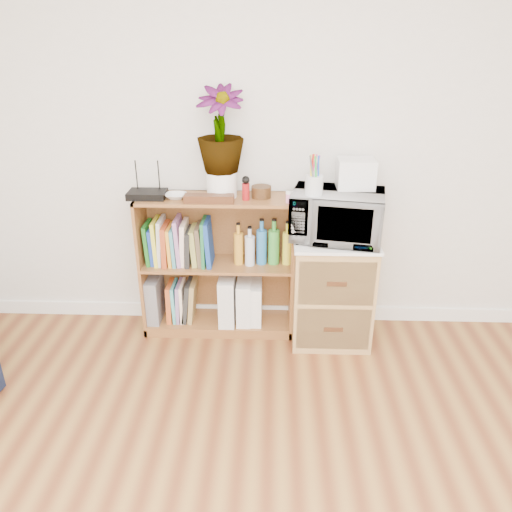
{
  "coord_description": "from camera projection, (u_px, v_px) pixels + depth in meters",
  "views": [
    {
      "loc": [
        0.01,
        -0.87,
        1.9
      ],
      "look_at": [
        -0.09,
        1.95,
        0.62
      ],
      "focal_mm": 35.0,
      "sensor_mm": 36.0,
      "label": 1
    }
  ],
  "objects": [
    {
      "name": "microwave",
      "position": [
        337.0,
        215.0,
        3.04
      ],
      "size": [
        0.6,
        0.46,
        0.3
      ],
      "primitive_type": "imported",
      "rotation": [
        0.0,
        0.0,
        -0.19
      ],
      "color": "white",
      "rests_on": "wicker_unit"
    },
    {
      "name": "bookshelf",
      "position": [
        218.0,
        266.0,
        3.31
      ],
      "size": [
        1.0,
        0.3,
        0.95
      ],
      "primitive_type": "cube",
      "color": "brown",
      "rests_on": "ground"
    },
    {
      "name": "magazine_holder_mid",
      "position": [
        244.0,
        301.0,
        3.4
      ],
      "size": [
        0.1,
        0.24,
        0.3
      ],
      "primitive_type": "cube",
      "color": "white",
      "rests_on": "bookshelf"
    },
    {
      "name": "router",
      "position": [
        147.0,
        194.0,
        3.1
      ],
      "size": [
        0.23,
        0.16,
        0.04
      ],
      "primitive_type": "cube",
      "color": "black",
      "rests_on": "bookshelf"
    },
    {
      "name": "small_appliance",
      "position": [
        356.0,
        173.0,
        3.02
      ],
      "size": [
        0.22,
        0.19,
        0.18
      ],
      "primitive_type": "cube",
      "color": "silver",
      "rests_on": "microwave"
    },
    {
      "name": "trinket_box",
      "position": [
        209.0,
        199.0,
        3.01
      ],
      "size": [
        0.3,
        0.08,
        0.05
      ],
      "primitive_type": "cube",
      "color": "#391F0F",
      "rests_on": "bookshelf"
    },
    {
      "name": "wicker_unit",
      "position": [
        331.0,
        290.0,
        3.27
      ],
      "size": [
        0.5,
        0.45,
        0.7
      ],
      "primitive_type": "cube",
      "color": "#9E7542",
      "rests_on": "ground"
    },
    {
      "name": "magazine_holder_right",
      "position": [
        255.0,
        302.0,
        3.4
      ],
      "size": [
        0.09,
        0.23,
        0.28
      ],
      "primitive_type": "cube",
      "color": "white",
      "rests_on": "bookshelf"
    },
    {
      "name": "white_bowl",
      "position": [
        176.0,
        196.0,
        3.08
      ],
      "size": [
        0.13,
        0.13,
        0.03
      ],
      "primitive_type": "imported",
      "color": "silver",
      "rests_on": "bookshelf"
    },
    {
      "name": "liquor_bottles",
      "position": [
        269.0,
        243.0,
        3.22
      ],
      "size": [
        0.45,
        0.07,
        0.31
      ],
      "color": "gold",
      "rests_on": "bookshelf"
    },
    {
      "name": "pen_cup",
      "position": [
        314.0,
        185.0,
        2.9
      ],
      "size": [
        0.1,
        0.1,
        0.11
      ],
      "primitive_type": "cylinder",
      "color": "silver",
      "rests_on": "microwave"
    },
    {
      "name": "lower_books",
      "position": [
        182.0,
        301.0,
        3.43
      ],
      "size": [
        0.2,
        0.19,
        0.28
      ],
      "color": "#BA4F20",
      "rests_on": "bookshelf"
    },
    {
      "name": "paint_jars",
      "position": [
        294.0,
        198.0,
        3.0
      ],
      "size": [
        0.12,
        0.04,
        0.06
      ],
      "primitive_type": "cube",
      "color": "pink",
      "rests_on": "bookshelf"
    },
    {
      "name": "cookbooks",
      "position": [
        179.0,
        243.0,
        3.25
      ],
      "size": [
        0.44,
        0.2,
        0.31
      ],
      "color": "#1C691E",
      "rests_on": "bookshelf"
    },
    {
      "name": "plant_pot",
      "position": [
        222.0,
        184.0,
        3.09
      ],
      "size": [
        0.19,
        0.19,
        0.16
      ],
      "primitive_type": "cylinder",
      "color": "white",
      "rests_on": "bookshelf"
    },
    {
      "name": "kokeshi_doll",
      "position": [
        246.0,
        192.0,
        3.05
      ],
      "size": [
        0.05,
        0.05,
        0.1
      ],
      "primitive_type": "cylinder",
      "color": "maroon",
      "rests_on": "bookshelf"
    },
    {
      "name": "file_box",
      "position": [
        154.0,
        297.0,
        3.42
      ],
      "size": [
        0.09,
        0.25,
        0.31
      ],
      "primitive_type": "cube",
      "color": "slate",
      "rests_on": "bookshelf"
    },
    {
      "name": "skirting_board",
      "position": [
        270.0,
        311.0,
        3.6
      ],
      "size": [
        4.0,
        0.02,
        0.1
      ],
      "primitive_type": "cube",
      "color": "white",
      "rests_on": "ground"
    },
    {
      "name": "potted_plant",
      "position": [
        220.0,
        130.0,
        2.95
      ],
      "size": [
        0.28,
        0.28,
        0.51
      ],
      "primitive_type": "imported",
      "color": "#316B2B",
      "rests_on": "plant_pot"
    },
    {
      "name": "wooden_bowl",
      "position": [
        261.0,
        192.0,
        3.09
      ],
      "size": [
        0.12,
        0.12,
        0.07
      ],
      "primitive_type": "cylinder",
      "color": "#331D0D",
      "rests_on": "bookshelf"
    },
    {
      "name": "magazine_holder_left",
      "position": [
        227.0,
        298.0,
        3.39
      ],
      "size": [
        0.11,
        0.27,
        0.33
      ],
      "primitive_type": "cube",
      "color": "silver",
      "rests_on": "bookshelf"
    }
  ]
}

